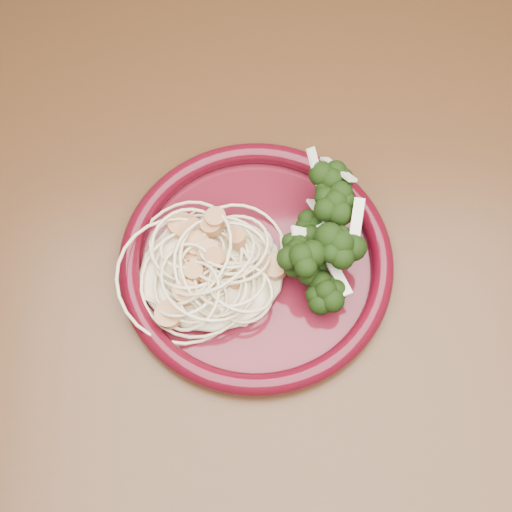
% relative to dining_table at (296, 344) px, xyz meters
% --- Properties ---
extents(dining_table, '(1.20, 0.80, 0.75)m').
position_rel_dining_table_xyz_m(dining_table, '(0.00, 0.00, 0.00)').
color(dining_table, '#472814').
rests_on(dining_table, ground).
extents(dinner_plate, '(0.29, 0.29, 0.02)m').
position_rel_dining_table_xyz_m(dinner_plate, '(-0.04, 0.04, 0.11)').
color(dinner_plate, '#480D17').
rests_on(dinner_plate, dining_table).
extents(spaghetti_pile, '(0.15, 0.14, 0.03)m').
position_rel_dining_table_xyz_m(spaghetti_pile, '(-0.08, 0.04, 0.12)').
color(spaghetti_pile, beige).
rests_on(spaghetti_pile, dinner_plate).
extents(scallop_cluster, '(0.13, 0.13, 0.04)m').
position_rel_dining_table_xyz_m(scallop_cluster, '(-0.08, 0.04, 0.15)').
color(scallop_cluster, '#BC814D').
rests_on(scallop_cluster, spaghetti_pile).
extents(broccoli_pile, '(0.11, 0.15, 0.05)m').
position_rel_dining_table_xyz_m(broccoli_pile, '(0.01, 0.05, 0.13)').
color(broccoli_pile, black).
rests_on(broccoli_pile, dinner_plate).
extents(onion_garnish, '(0.08, 0.10, 0.05)m').
position_rel_dining_table_xyz_m(onion_garnish, '(0.01, 0.05, 0.16)').
color(onion_garnish, beige).
rests_on(onion_garnish, broccoli_pile).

